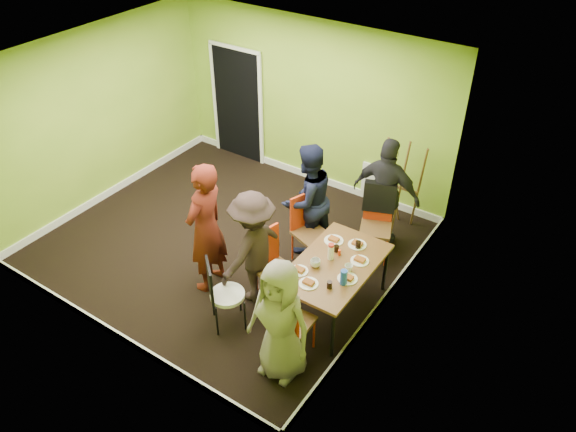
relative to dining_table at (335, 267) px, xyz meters
The scene contains 28 objects.
ground 2.12m from the dining_table, behind, with size 5.00×5.00×0.00m, color black.
room_walls 2.05m from the dining_table, 169.76° to the left, with size 5.04×4.54×2.82m.
dining_table is the anchor object (origin of this frame).
chair_left_far 1.07m from the dining_table, 140.73° to the left, with size 0.55×0.55×1.04m.
chair_left_near 0.81m from the dining_table, 161.17° to the right, with size 0.53×0.53×1.06m.
chair_back_end 1.43m from the dining_table, 94.48° to the left, with size 0.60×0.65×1.09m.
chair_front_end 0.98m from the dining_table, 91.81° to the right, with size 0.44×0.45×1.05m.
chair_bentwood 1.42m from the dining_table, 135.09° to the right, with size 0.54×0.54×0.99m.
easel 2.05m from the dining_table, 90.27° to the left, with size 0.62×0.58×1.55m.
plate_near_left 0.46m from the dining_table, 121.76° to the left, with size 0.25×0.25×0.01m, color white.
plate_near_right 0.47m from the dining_table, 129.11° to the right, with size 0.23×0.23×0.01m, color white.
plate_far_back 0.49m from the dining_table, 83.68° to the left, with size 0.24×0.24×0.01m, color white.
plate_far_front 0.50m from the dining_table, 98.80° to the right, with size 0.23×0.23×0.01m, color white.
plate_wall_back 0.32m from the dining_table, 43.10° to the left, with size 0.23×0.23×0.01m, color white.
plate_wall_front 0.31m from the dining_table, 30.66° to the right, with size 0.24×0.24×0.01m, color white.
thermos 0.19m from the dining_table, 148.49° to the left, with size 0.08×0.08×0.20m, color white.
blue_bottle 0.39m from the dining_table, 44.15° to the right, with size 0.08×0.08×0.20m, color blue.
orange_bottle 0.21m from the dining_table, 102.80° to the left, with size 0.04×0.04×0.08m, color red.
glass_mid 0.27m from the dining_table, 115.97° to the left, with size 0.07×0.07×0.09m, color black.
glass_back 0.45m from the dining_table, 78.29° to the left, with size 0.07×0.07×0.11m, color black.
glass_front 0.44m from the dining_table, 68.50° to the right, with size 0.07×0.07×0.09m, color black.
cup_a 0.27m from the dining_table, 136.34° to the right, with size 0.13×0.13×0.10m, color white.
cup_b 0.23m from the dining_table, ahead, with size 0.10×0.10×0.09m, color white.
person_standing 1.72m from the dining_table, 162.82° to the right, with size 0.68×0.45×1.86m, color #4F160D.
person_left_far 1.31m from the dining_table, 137.29° to the left, with size 0.82×0.64×1.69m, color black.
person_left_near 1.05m from the dining_table, 159.90° to the right, with size 1.03×0.59×1.60m, color black.
person_back_end 1.62m from the dining_table, 93.48° to the left, with size 1.01×0.42×1.72m, color black.
person_front_end 1.19m from the dining_table, 89.72° to the right, with size 0.77×0.50×1.57m, color gray.
Camera 1 is at (4.42, -4.99, 5.24)m, focal length 35.00 mm.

